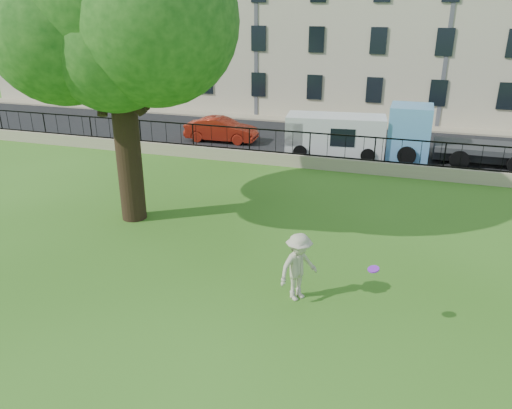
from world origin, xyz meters
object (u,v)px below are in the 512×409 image
(frisbee, at_px, (373,269))
(white_van, at_px, (335,136))
(man, at_px, (299,267))
(red_sedan, at_px, (221,130))
(blue_truck, at_px, (456,136))

(frisbee, bearing_deg, white_van, 102.35)
(man, bearing_deg, frisbee, -76.33)
(red_sedan, height_order, white_van, white_van)
(white_van, xyz_separation_m, blue_truck, (5.81, 0.56, 0.31))
(man, xyz_separation_m, white_van, (-1.28, 13.85, 0.10))
(frisbee, xyz_separation_m, red_sedan, (-9.80, 15.54, -0.94))
(frisbee, distance_m, blue_truck, 15.41)
(man, height_order, blue_truck, blue_truck)
(red_sedan, bearing_deg, man, -153.73)
(red_sedan, xyz_separation_m, blue_truck, (12.42, -0.35, 0.67))
(man, xyz_separation_m, red_sedan, (-7.89, 14.76, -0.26))
(man, height_order, white_van, white_van)
(frisbee, height_order, blue_truck, blue_truck)
(blue_truck, bearing_deg, white_van, -174.34)
(frisbee, xyz_separation_m, white_van, (-3.20, 14.63, -0.57))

